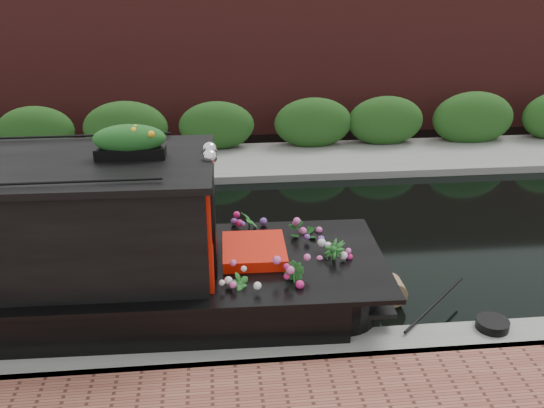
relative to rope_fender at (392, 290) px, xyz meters
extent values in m
plane|color=black|center=(-2.39, 2.03, -0.19)|extent=(80.00, 80.00, 0.00)
cube|color=gray|center=(-2.39, -1.27, -0.19)|extent=(40.00, 0.60, 0.50)
cube|color=gray|center=(-2.39, 6.23, -0.19)|extent=(40.00, 2.40, 0.34)
cube|color=#1F4918|center=(-2.39, 7.13, -0.19)|extent=(40.00, 1.10, 2.80)
cube|color=#571F1D|center=(-2.39, 9.23, -0.19)|extent=(40.00, 1.00, 8.00)
cube|color=red|center=(-2.61, 0.00, 1.37)|extent=(0.11, 1.92, 1.48)
cube|color=black|center=(-4.07, -0.98, 1.45)|extent=(0.99, 0.06, 0.60)
cube|color=red|center=(-2.04, 0.00, 0.57)|extent=(0.90, 1.01, 0.55)
sphere|color=silver|center=(-2.60, -0.15, 2.23)|extent=(0.20, 0.20, 0.20)
sphere|color=silver|center=(-2.60, 0.15, 2.23)|extent=(0.20, 0.20, 0.20)
cube|color=black|center=(-3.61, 0.00, 2.27)|extent=(0.90, 0.30, 0.15)
ellipsoid|color=orange|center=(-3.61, 0.00, 2.48)|extent=(0.98, 0.30, 0.26)
imported|color=#1F591F|center=(-2.28, -0.81, 0.58)|extent=(0.36, 0.34, 0.56)
imported|color=#1F591F|center=(-1.59, -0.76, 0.62)|extent=(0.38, 0.42, 0.63)
imported|color=#1F591F|center=(-1.21, 0.52, 0.59)|extent=(0.68, 0.65, 0.58)
imported|color=#1F591F|center=(-0.95, -0.22, 0.63)|extent=(0.46, 0.46, 0.66)
imported|color=#1F591F|center=(-2.05, 0.87, 0.64)|extent=(0.27, 0.38, 0.68)
cylinder|color=olive|center=(0.00, 0.00, 0.00)|extent=(0.39, 0.37, 0.39)
cylinder|color=black|center=(1.02, -1.15, 0.12)|extent=(0.43, 0.43, 0.12)
camera|label=1|loc=(-2.55, -7.51, 4.74)|focal=40.00mm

